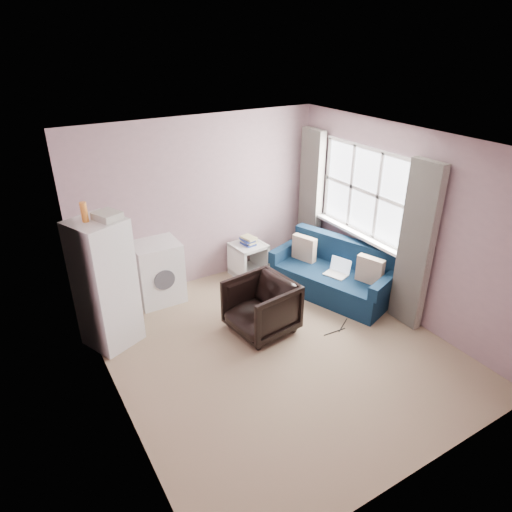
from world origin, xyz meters
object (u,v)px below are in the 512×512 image
(washing_machine, at_px, (157,269))
(sofa, at_px, (334,275))
(side_table, at_px, (248,257))
(fridge, at_px, (105,283))
(armchair, at_px, (261,305))

(washing_machine, bearing_deg, sofa, -26.84)
(side_table, height_order, sofa, sofa)
(washing_machine, bearing_deg, fridge, -140.78)
(armchair, height_order, washing_machine, washing_machine)
(armchair, distance_m, washing_machine, 1.68)
(fridge, height_order, washing_machine, fridge)
(sofa, bearing_deg, washing_machine, 133.37)
(fridge, bearing_deg, washing_machine, 15.63)
(fridge, xyz_separation_m, washing_machine, (0.85, 0.68, -0.36))
(sofa, bearing_deg, side_table, 106.36)
(armchair, distance_m, sofa, 1.45)
(fridge, distance_m, washing_machine, 1.14)
(armchair, height_order, fridge, fridge)
(fridge, xyz_separation_m, sofa, (3.13, -0.51, -0.54))
(armchair, relative_size, sofa, 0.40)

